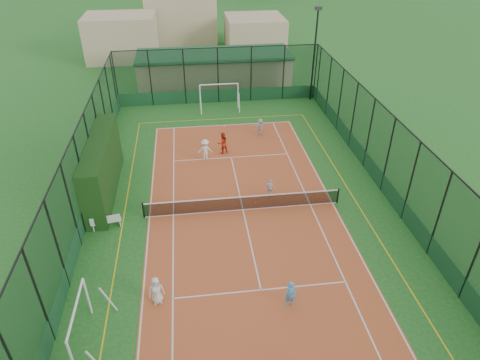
{
  "coord_description": "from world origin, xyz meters",
  "views": [
    {
      "loc": [
        -2.78,
        -20.34,
        15.15
      ],
      "look_at": [
        0.0,
        1.45,
        1.2
      ],
      "focal_mm": 32.0,
      "sensor_mm": 36.0,
      "label": 1
    }
  ],
  "objects_px": {
    "futsal_goal_far": "(219,96)",
    "child_near_mid": "(291,294)",
    "child_far_back": "(260,127)",
    "white_bench": "(106,221)",
    "floodlight_ne": "(314,55)",
    "child_near_left": "(156,290)",
    "coach": "(223,143)",
    "child_far_left": "(205,150)",
    "clubhouse": "(214,68)",
    "futsal_goal_near": "(80,326)",
    "child_far_right": "(270,188)"
  },
  "relations": [
    {
      "from": "floodlight_ne",
      "to": "futsal_goal_near",
      "type": "relative_size",
      "value": 2.56
    },
    {
      "from": "futsal_goal_far",
      "to": "child_far_back",
      "type": "xyz_separation_m",
      "value": [
        2.76,
        -5.66,
        -0.45
      ]
    },
    {
      "from": "clubhouse",
      "to": "coach",
      "type": "relative_size",
      "value": 9.28
    },
    {
      "from": "clubhouse",
      "to": "child_near_mid",
      "type": "relative_size",
      "value": 11.09
    },
    {
      "from": "child_near_mid",
      "to": "child_near_left",
      "type": "bearing_deg",
      "value": 178.89
    },
    {
      "from": "child_far_left",
      "to": "coach",
      "type": "xyz_separation_m",
      "value": [
        1.3,
        0.8,
        0.04
      ]
    },
    {
      "from": "futsal_goal_far",
      "to": "white_bench",
      "type": "bearing_deg",
      "value": -115.47
    },
    {
      "from": "clubhouse",
      "to": "coach",
      "type": "distance_m",
      "value": 14.86
    },
    {
      "from": "child_far_back",
      "to": "futsal_goal_far",
      "type": "bearing_deg",
      "value": -81.69
    },
    {
      "from": "child_near_mid",
      "to": "coach",
      "type": "bearing_deg",
      "value": 104.56
    },
    {
      "from": "floodlight_ne",
      "to": "child_near_mid",
      "type": "relative_size",
      "value": 6.02
    },
    {
      "from": "coach",
      "to": "child_far_right",
      "type": "bearing_deg",
      "value": 88.26
    },
    {
      "from": "child_near_left",
      "to": "child_near_mid",
      "type": "relative_size",
      "value": 1.05
    },
    {
      "from": "child_near_left",
      "to": "child_near_mid",
      "type": "distance_m",
      "value": 6.02
    },
    {
      "from": "floodlight_ne",
      "to": "child_far_right",
      "type": "bearing_deg",
      "value": -113.69
    },
    {
      "from": "child_near_mid",
      "to": "futsal_goal_near",
      "type": "bearing_deg",
      "value": -166.45
    },
    {
      "from": "futsal_goal_near",
      "to": "child_far_right",
      "type": "height_order",
      "value": "futsal_goal_near"
    },
    {
      "from": "floodlight_ne",
      "to": "futsal_goal_near",
      "type": "bearing_deg",
      "value": -123.18
    },
    {
      "from": "floodlight_ne",
      "to": "futsal_goal_far",
      "type": "bearing_deg",
      "value": -172.89
    },
    {
      "from": "white_bench",
      "to": "child_far_back",
      "type": "relative_size",
      "value": 1.24
    },
    {
      "from": "white_bench",
      "to": "child_far_left",
      "type": "xyz_separation_m",
      "value": [
        5.96,
        7.03,
        0.33
      ]
    },
    {
      "from": "clubhouse",
      "to": "coach",
      "type": "height_order",
      "value": "clubhouse"
    },
    {
      "from": "floodlight_ne",
      "to": "child_far_left",
      "type": "relative_size",
      "value": 5.28
    },
    {
      "from": "child_near_mid",
      "to": "floodlight_ne",
      "type": "bearing_deg",
      "value": 80.72
    },
    {
      "from": "child_far_left",
      "to": "child_far_back",
      "type": "bearing_deg",
      "value": -138.86
    },
    {
      "from": "clubhouse",
      "to": "futsal_goal_far",
      "type": "xyz_separation_m",
      "value": [
        -0.07,
        -6.48,
        -0.46
      ]
    },
    {
      "from": "futsal_goal_far",
      "to": "coach",
      "type": "relative_size",
      "value": 2.11
    },
    {
      "from": "floodlight_ne",
      "to": "child_far_back",
      "type": "height_order",
      "value": "floodlight_ne"
    },
    {
      "from": "futsal_goal_far",
      "to": "child_near_mid",
      "type": "relative_size",
      "value": 2.53
    },
    {
      "from": "child_far_back",
      "to": "coach",
      "type": "bearing_deg",
      "value": 22.12
    },
    {
      "from": "white_bench",
      "to": "child_near_mid",
      "type": "bearing_deg",
      "value": -47.23
    },
    {
      "from": "clubhouse",
      "to": "child_near_mid",
      "type": "bearing_deg",
      "value": -87.75
    },
    {
      "from": "child_near_mid",
      "to": "child_far_back",
      "type": "relative_size",
      "value": 1.04
    },
    {
      "from": "child_far_back",
      "to": "floodlight_ne",
      "type": "bearing_deg",
      "value": -148.92
    },
    {
      "from": "child_near_left",
      "to": "coach",
      "type": "xyz_separation_m",
      "value": [
        4.24,
        13.66,
        0.1
      ]
    },
    {
      "from": "child_near_mid",
      "to": "clubhouse",
      "type": "bearing_deg",
      "value": 100.18
    },
    {
      "from": "futsal_goal_far",
      "to": "child_far_back",
      "type": "height_order",
      "value": "futsal_goal_far"
    },
    {
      "from": "child_near_mid",
      "to": "child_far_left",
      "type": "bearing_deg",
      "value": 110.18
    },
    {
      "from": "child_near_mid",
      "to": "coach",
      "type": "height_order",
      "value": "coach"
    },
    {
      "from": "child_far_left",
      "to": "clubhouse",
      "type": "bearing_deg",
      "value": -93.24
    },
    {
      "from": "white_bench",
      "to": "child_near_left",
      "type": "xyz_separation_m",
      "value": [
        3.01,
        -5.83,
        0.27
      ]
    },
    {
      "from": "child_far_left",
      "to": "child_far_right",
      "type": "height_order",
      "value": "child_far_left"
    },
    {
      "from": "child_far_left",
      "to": "child_near_left",
      "type": "bearing_deg",
      "value": 80.57
    },
    {
      "from": "child_far_right",
      "to": "floodlight_ne",
      "type": "bearing_deg",
      "value": -105.52
    },
    {
      "from": "floodlight_ne",
      "to": "coach",
      "type": "distance_m",
      "value": 13.54
    },
    {
      "from": "white_bench",
      "to": "child_near_mid",
      "type": "height_order",
      "value": "child_near_mid"
    },
    {
      "from": "child_near_left",
      "to": "coach",
      "type": "height_order",
      "value": "coach"
    },
    {
      "from": "white_bench",
      "to": "futsal_goal_far",
      "type": "height_order",
      "value": "futsal_goal_far"
    },
    {
      "from": "white_bench",
      "to": "coach",
      "type": "distance_m",
      "value": 10.69
    },
    {
      "from": "futsal_goal_far",
      "to": "coach",
      "type": "xyz_separation_m",
      "value": [
        -0.48,
        -8.35,
        -0.29
      ]
    }
  ]
}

